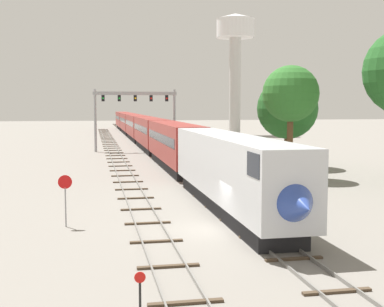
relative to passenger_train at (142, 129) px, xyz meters
name	(u,v)px	position (x,y,z in m)	size (l,w,h in m)	color
ground_plane	(216,229)	(-2.00, -61.57, -2.61)	(400.00, 400.00, 0.00)	gray
track_main	(143,145)	(0.00, -1.57, -2.54)	(2.60, 200.00, 0.16)	slate
track_near	(116,157)	(-5.50, -21.57, -2.54)	(2.60, 160.00, 0.16)	slate
passenger_train	(142,129)	(0.00, 0.00, 0.00)	(3.04, 135.48, 4.80)	silver
signal_gantry	(135,106)	(-2.25, -12.98, 3.95)	(12.10, 0.49, 8.99)	#999BA0
water_tower	(235,42)	(23.70, 26.03, 18.22)	(8.67, 8.67, 27.24)	beige
switch_stand	(140,301)	(-7.10, -72.30, -2.09)	(0.36, 0.24, 1.46)	black
stop_sign	(65,193)	(-10.00, -59.38, -0.74)	(0.76, 0.08, 2.88)	gray
trackside_tree_mid	(291,94)	(9.27, -43.71, 5.06)	(5.14, 5.14, 10.30)	brown
trackside_tree_right	(287,109)	(12.25, -35.39, 3.70)	(6.56, 6.56, 9.61)	brown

